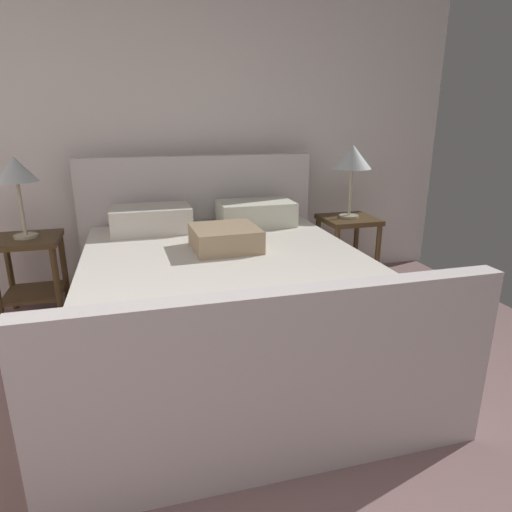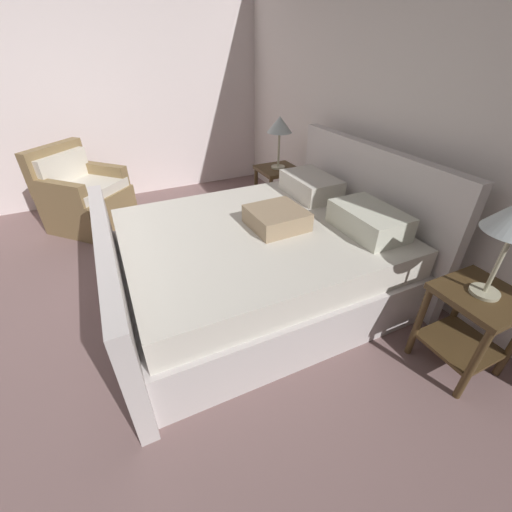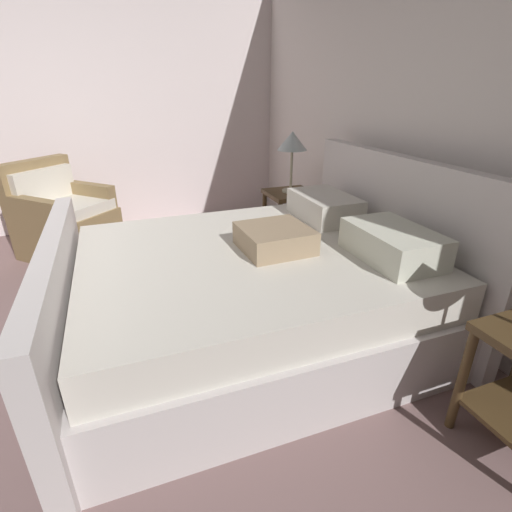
{
  "view_description": "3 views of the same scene",
  "coord_description": "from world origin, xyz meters",
  "px_view_note": "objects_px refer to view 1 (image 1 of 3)",
  "views": [
    {
      "loc": [
        -0.27,
        -0.84,
        1.41
      ],
      "look_at": [
        0.48,
        1.81,
        0.55
      ],
      "focal_mm": 31.12,
      "sensor_mm": 36.0,
      "label": 1
    },
    {
      "loc": [
        2.23,
        0.66,
        1.82
      ],
      "look_at": [
        0.41,
        1.54,
        0.49
      ],
      "focal_mm": 23.04,
      "sensor_mm": 36.0,
      "label": 2
    },
    {
      "loc": [
        2.23,
        0.91,
        1.53
      ],
      "look_at": [
        0.17,
        1.7,
        0.54
      ],
      "focal_mm": 26.71,
      "sensor_mm": 36.0,
      "label": 3
    }
  ],
  "objects_px": {
    "bed": "(224,296)",
    "table_lamp_left": "(16,172)",
    "nightstand_left": "(30,264)",
    "table_lamp_right": "(352,159)",
    "nightstand_right": "(347,240)"
  },
  "relations": [
    {
      "from": "bed",
      "to": "table_lamp_left",
      "type": "bearing_deg",
      "value": 146.41
    },
    {
      "from": "nightstand_left",
      "to": "table_lamp_left",
      "type": "distance_m",
      "value": 0.65
    },
    {
      "from": "bed",
      "to": "table_lamp_right",
      "type": "distance_m",
      "value": 1.66
    },
    {
      "from": "nightstand_right",
      "to": "nightstand_left",
      "type": "height_order",
      "value": "same"
    },
    {
      "from": "bed",
      "to": "nightstand_right",
      "type": "relative_size",
      "value": 3.74
    },
    {
      "from": "bed",
      "to": "table_lamp_right",
      "type": "relative_size",
      "value": 3.74
    },
    {
      "from": "nightstand_left",
      "to": "table_lamp_left",
      "type": "bearing_deg",
      "value": 180.0
    },
    {
      "from": "table_lamp_right",
      "to": "nightstand_left",
      "type": "xyz_separation_m",
      "value": [
        -2.49,
        0.02,
        -0.68
      ]
    },
    {
      "from": "table_lamp_right",
      "to": "nightstand_left",
      "type": "height_order",
      "value": "table_lamp_right"
    },
    {
      "from": "table_lamp_right",
      "to": "table_lamp_left",
      "type": "xyz_separation_m",
      "value": [
        -2.49,
        0.02,
        -0.03
      ]
    },
    {
      "from": "table_lamp_left",
      "to": "nightstand_left",
      "type": "bearing_deg",
      "value": 0.0
    },
    {
      "from": "nightstand_left",
      "to": "nightstand_right",
      "type": "bearing_deg",
      "value": -0.45
    },
    {
      "from": "nightstand_right",
      "to": "table_lamp_right",
      "type": "height_order",
      "value": "table_lamp_right"
    },
    {
      "from": "nightstand_right",
      "to": "table_lamp_right",
      "type": "distance_m",
      "value": 0.68
    },
    {
      "from": "table_lamp_left",
      "to": "bed",
      "type": "bearing_deg",
      "value": -33.59
    }
  ]
}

